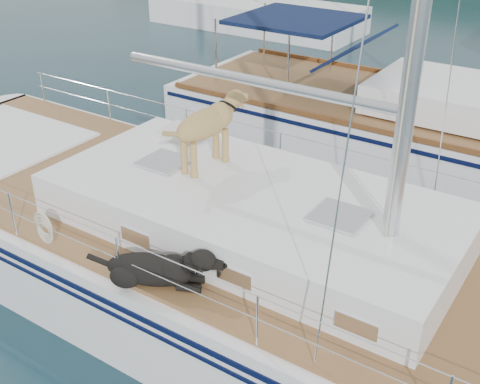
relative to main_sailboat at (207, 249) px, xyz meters
The scene contains 4 objects.
ground 0.68m from the main_sailboat, behind, with size 120.00×120.00×0.00m, color black.
main_sailboat is the anchor object (origin of this frame).
neighbor_sailboat 6.06m from the main_sailboat, 77.18° to the left, with size 11.00×3.50×13.30m.
bg_boat_west 16.17m from the main_sailboat, 120.02° to the left, with size 8.00×3.00×11.65m.
Camera 1 is at (4.33, -5.53, 5.32)m, focal length 45.00 mm.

